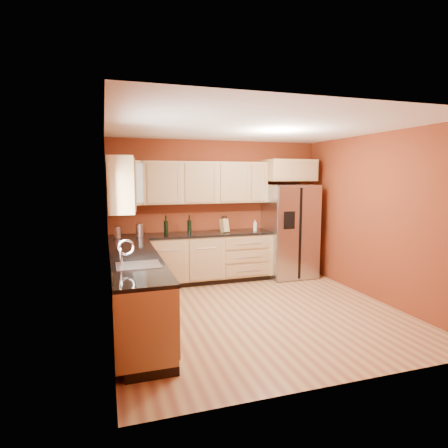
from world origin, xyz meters
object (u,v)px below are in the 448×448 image
(canister_left, at_px, (140,230))
(knife_block, at_px, (224,226))
(refrigerator, at_px, (289,231))
(wine_bottle_a, at_px, (166,225))
(soap_dispenser, at_px, (255,226))

(canister_left, height_order, knife_block, knife_block)
(refrigerator, height_order, wine_bottle_a, refrigerator)
(soap_dispenser, bearing_deg, wine_bottle_a, 179.09)
(knife_block, distance_m, soap_dispenser, 0.59)
(canister_left, relative_size, soap_dispenser, 1.03)
(wine_bottle_a, xyz_separation_m, knife_block, (1.07, 0.00, -0.05))
(canister_left, xyz_separation_m, wine_bottle_a, (0.45, -0.06, 0.07))
(refrigerator, xyz_separation_m, soap_dispenser, (-0.72, -0.00, 0.13))
(wine_bottle_a, distance_m, knife_block, 1.07)
(wine_bottle_a, height_order, soap_dispenser, wine_bottle_a)
(soap_dispenser, bearing_deg, refrigerator, 0.28)
(wine_bottle_a, bearing_deg, canister_left, 172.88)
(refrigerator, distance_m, canister_left, 2.83)
(knife_block, bearing_deg, refrigerator, -24.02)
(wine_bottle_a, bearing_deg, knife_block, 0.06)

